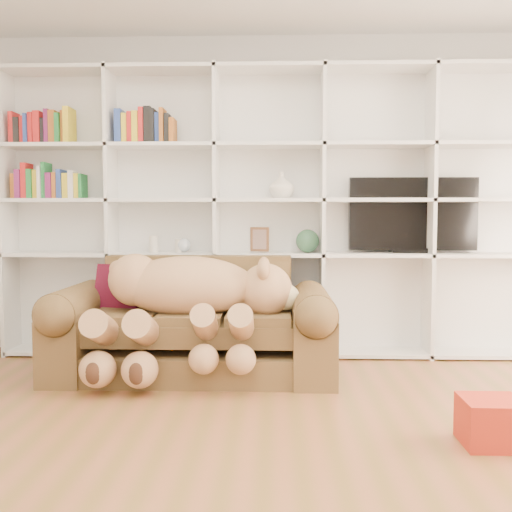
{
  "coord_description": "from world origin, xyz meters",
  "views": [
    {
      "loc": [
        0.05,
        -2.44,
        1.17
      ],
      "look_at": [
        -0.09,
        1.63,
        0.88
      ],
      "focal_mm": 40.0,
      "sensor_mm": 36.0,
      "label": 1
    }
  ],
  "objects_px": {
    "gift_box": "(491,422)",
    "tv": "(412,216)",
    "sofa": "(194,331)",
    "teddy_bear": "(187,299)"
  },
  "relations": [
    {
      "from": "gift_box",
      "to": "tv",
      "type": "distance_m",
      "value": 2.19
    },
    {
      "from": "gift_box",
      "to": "sofa",
      "type": "bearing_deg",
      "value": 143.36
    },
    {
      "from": "teddy_bear",
      "to": "tv",
      "type": "xyz_separation_m",
      "value": [
        1.77,
        0.82,
        0.58
      ]
    },
    {
      "from": "sofa",
      "to": "tv",
      "type": "distance_m",
      "value": 2.04
    },
    {
      "from": "teddy_bear",
      "to": "sofa",
      "type": "bearing_deg",
      "value": 74.97
    },
    {
      "from": "sofa",
      "to": "gift_box",
      "type": "bearing_deg",
      "value": -36.64
    },
    {
      "from": "tv",
      "to": "gift_box",
      "type": "bearing_deg",
      "value": -91.16
    },
    {
      "from": "teddy_bear",
      "to": "gift_box",
      "type": "height_order",
      "value": "teddy_bear"
    },
    {
      "from": "teddy_bear",
      "to": "tv",
      "type": "relative_size",
      "value": 1.38
    },
    {
      "from": "sofa",
      "to": "teddy_bear",
      "type": "bearing_deg",
      "value": -98.8
    }
  ]
}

